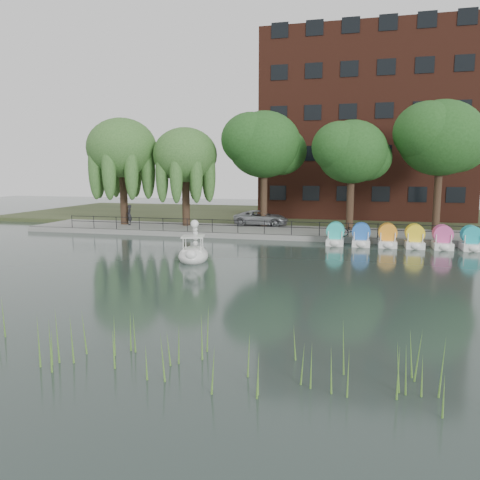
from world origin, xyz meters
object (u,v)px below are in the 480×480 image
at_px(minivan, 261,217).
at_px(bicycle, 352,230).
at_px(pedestrian, 129,213).
at_px(swan_boat, 193,252).

bearing_deg(minivan, bicycle, -128.75).
bearing_deg(minivan, pedestrian, 97.66).
distance_m(minivan, pedestrian, 11.23).
bearing_deg(swan_boat, bicycle, 33.51).
xyz_separation_m(bicycle, pedestrian, (-18.56, 2.63, 0.49)).
xyz_separation_m(minivan, pedestrian, (-10.96, -2.45, 0.26)).
bearing_deg(swan_boat, pedestrian, 116.78).
relative_size(bicycle, pedestrian, 0.87).
distance_m(minivan, bicycle, 9.15).
distance_m(pedestrian, swan_boat, 15.52).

